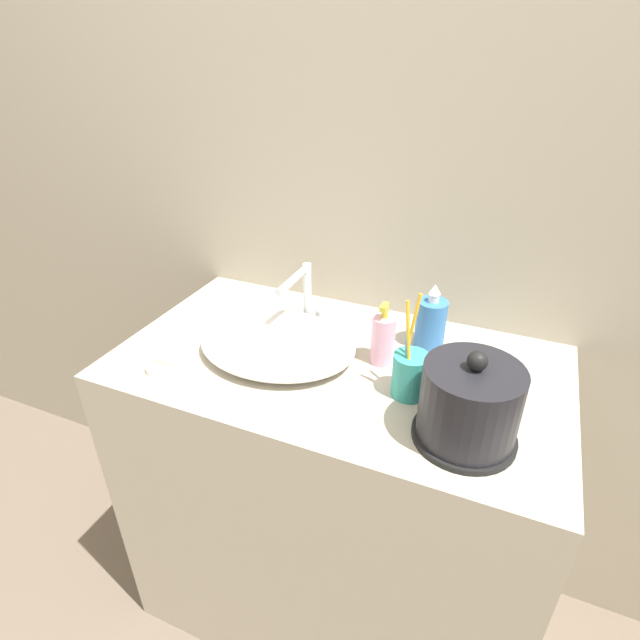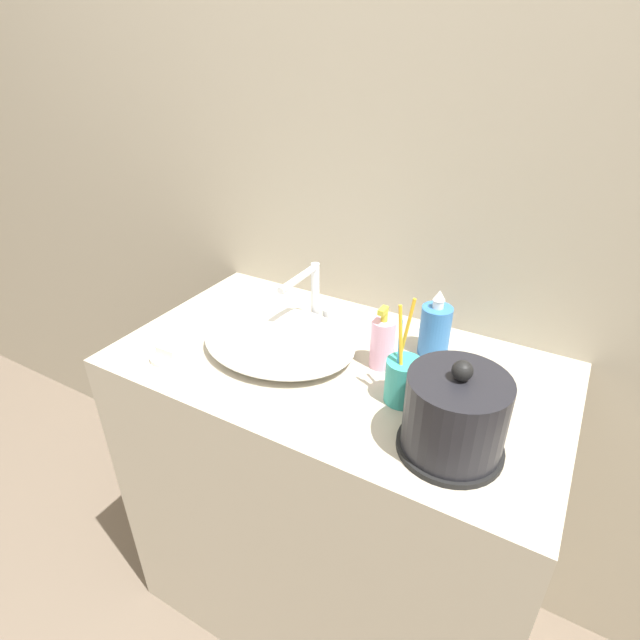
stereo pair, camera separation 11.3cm
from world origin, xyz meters
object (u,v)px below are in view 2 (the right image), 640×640
electric_kettle (454,418)px  shampoo_bottle (435,329)px  lotion_bottle (382,343)px  faucet (312,291)px  toothbrush_cup (403,379)px

electric_kettle → shampoo_bottle: 0.32m
electric_kettle → lotion_bottle: (-0.22, 0.18, -0.01)m
lotion_bottle → shampoo_bottle: size_ratio=0.93×
electric_kettle → shampoo_bottle: bearing=114.2°
lotion_bottle → electric_kettle: bearing=-40.3°
faucet → shampoo_bottle: (0.32, 0.02, -0.03)m
toothbrush_cup → lotion_bottle: toothbrush_cup is taller
faucet → electric_kettle: size_ratio=0.88×
electric_kettle → toothbrush_cup: size_ratio=0.85×
faucet → shampoo_bottle: size_ratio=1.03×
electric_kettle → shampoo_bottle: size_ratio=1.17×
shampoo_bottle → electric_kettle: bearing=-65.8°
faucet → electric_kettle: bearing=-30.8°
toothbrush_cup → lotion_bottle: 0.13m
lotion_bottle → shampoo_bottle: bearing=52.5°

